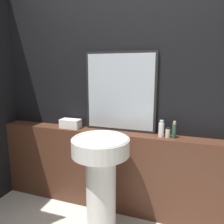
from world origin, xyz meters
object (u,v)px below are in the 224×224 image
mirror (120,92)px  conditioner_bottle (168,133)px  pedestal_sink (101,174)px  towel_stack (71,124)px  shampoo_bottle (161,129)px  lotion_bottle (174,130)px

mirror → conditioner_bottle: 0.64m
pedestal_sink → conditioner_bottle: (0.54, 0.41, 0.33)m
towel_stack → conditioner_bottle: bearing=0.0°
shampoo_bottle → mirror: bearing=170.0°
pedestal_sink → lotion_bottle: bearing=34.3°
towel_stack → shampoo_bottle: bearing=0.0°
pedestal_sink → mirror: bearing=86.7°
pedestal_sink → shampoo_bottle: size_ratio=5.69×
lotion_bottle → towel_stack: bearing=180.0°
towel_stack → conditioner_bottle: 1.07m
conditioner_bottle → lotion_bottle: lotion_bottle is taller
pedestal_sink → conditioner_bottle: bearing=37.1°
pedestal_sink → shampoo_bottle: 0.72m
mirror → shampoo_bottle: (0.45, -0.08, -0.34)m
mirror → pedestal_sink: bearing=-93.3°
mirror → lotion_bottle: 0.67m
mirror → conditioner_bottle: (0.51, -0.08, -0.37)m
pedestal_sink → towel_stack: 0.75m
conditioner_bottle → mirror: bearing=171.2°
towel_stack → lotion_bottle: size_ratio=1.36×
pedestal_sink → shampoo_bottle: bearing=40.6°
shampoo_bottle → conditioner_bottle: (0.06, -0.00, -0.03)m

